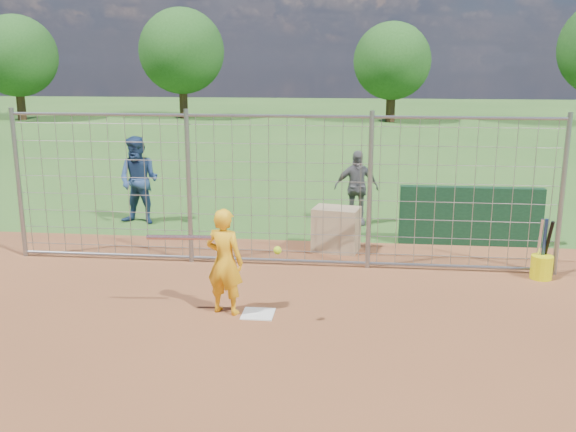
# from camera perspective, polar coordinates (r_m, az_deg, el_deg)

# --- Properties ---
(ground) EXTENTS (100.00, 100.00, 0.00)m
(ground) POSITION_cam_1_polar(r_m,az_deg,el_deg) (9.02, -2.48, -8.27)
(ground) COLOR #2D591E
(ground) RESTS_ON ground
(infield_dirt) EXTENTS (18.00, 18.00, 0.00)m
(infield_dirt) POSITION_cam_1_polar(r_m,az_deg,el_deg) (6.39, -6.78, -18.27)
(infield_dirt) COLOR brown
(infield_dirt) RESTS_ON ground
(home_plate) EXTENTS (0.43, 0.43, 0.02)m
(home_plate) POSITION_cam_1_polar(r_m,az_deg,el_deg) (8.84, -2.68, -8.69)
(home_plate) COLOR silver
(home_plate) RESTS_ON ground
(dugout_wall) EXTENTS (2.60, 0.20, 1.10)m
(dugout_wall) POSITION_cam_1_polar(r_m,az_deg,el_deg) (12.38, 15.89, -0.01)
(dugout_wall) COLOR #11381E
(dugout_wall) RESTS_ON ground
(batter) EXTENTS (0.61, 0.49, 1.47)m
(batter) POSITION_cam_1_polar(r_m,az_deg,el_deg) (8.69, -5.66, -4.05)
(batter) COLOR #FFB116
(batter) RESTS_ON ground
(bystander_a) EXTENTS (1.00, 0.84, 1.84)m
(bystander_a) POSITION_cam_1_polar(r_m,az_deg,el_deg) (13.77, -13.12, 3.10)
(bystander_a) COLOR navy
(bystander_a) RESTS_ON ground
(bystander_b) EXTENTS (0.96, 0.49, 1.56)m
(bystander_b) POSITION_cam_1_polar(r_m,az_deg,el_deg) (13.45, 6.08, 2.53)
(bystander_b) COLOR #5B5B60
(bystander_b) RESTS_ON ground
(equipment_bin) EXTENTS (0.89, 0.70, 0.80)m
(equipment_bin) POSITION_cam_1_polar(r_m,az_deg,el_deg) (11.59, 4.31, -1.19)
(equipment_bin) COLOR tan
(equipment_bin) RESTS_ON ground
(equipment_in_play) EXTENTS (1.82, 0.35, 0.15)m
(equipment_in_play) POSITION_cam_1_polar(r_m,az_deg,el_deg) (8.44, -7.64, -2.17)
(equipment_in_play) COLOR silver
(equipment_in_play) RESTS_ON ground
(bucket_with_bats) EXTENTS (0.34, 0.38, 0.98)m
(bucket_with_bats) POSITION_cam_1_polar(r_m,az_deg,el_deg) (10.90, 21.63, -3.97)
(bucket_with_bats) COLOR yellow
(bucket_with_bats) RESTS_ON ground
(backstop_fence) EXTENTS (9.08, 0.08, 2.60)m
(backstop_fence) POSITION_cam_1_polar(r_m,az_deg,el_deg) (10.56, -0.90, 2.16)
(backstop_fence) COLOR gray
(backstop_fence) RESTS_ON ground
(tree_line) EXTENTS (44.66, 6.72, 6.48)m
(tree_line) POSITION_cam_1_polar(r_m,az_deg,el_deg) (36.44, 9.47, 14.09)
(tree_line) COLOR #3F2B19
(tree_line) RESTS_ON ground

